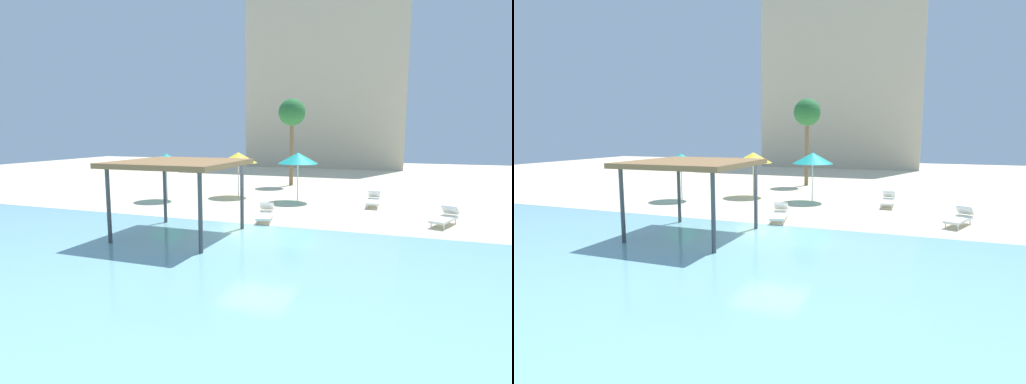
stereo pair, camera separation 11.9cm
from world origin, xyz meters
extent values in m
plane|color=beige|center=(0.00, 0.00, 0.00)|extent=(80.00, 80.00, 0.00)
cube|color=#7AB7C1|center=(0.00, -5.25, 0.02)|extent=(44.00, 13.50, 0.04)
cylinder|color=#42474C|center=(-4.27, 0.60, 1.29)|extent=(0.14, 0.14, 2.58)
cylinder|color=#42474C|center=(-0.83, 0.60, 1.29)|extent=(0.14, 0.14, 2.58)
cylinder|color=#42474C|center=(-4.27, -2.84, 1.29)|extent=(0.14, 0.14, 2.58)
cylinder|color=#42474C|center=(-0.83, -2.84, 1.29)|extent=(0.14, 0.14, 2.58)
cube|color=olive|center=(-2.55, -1.12, 2.67)|extent=(4.14, 4.14, 0.18)
cylinder|color=silver|center=(-4.17, 8.36, 1.00)|extent=(0.06, 0.06, 2.00)
cone|color=yellow|center=(-4.17, 8.36, 2.31)|extent=(2.23, 2.23, 0.61)
cylinder|color=silver|center=(-7.45, 5.79, 1.02)|extent=(0.06, 0.06, 2.04)
cone|color=teal|center=(-7.45, 5.79, 2.32)|extent=(2.05, 2.05, 0.56)
cylinder|color=silver|center=(-0.46, 7.88, 1.04)|extent=(0.06, 0.06, 2.08)
cone|color=teal|center=(-0.46, 7.88, 2.38)|extent=(2.20, 2.20, 0.61)
cylinder|color=white|center=(6.55, 3.25, 0.11)|extent=(0.05, 0.05, 0.22)
cylinder|color=white|center=(6.11, 3.43, 0.11)|extent=(0.05, 0.05, 0.22)
cylinder|color=white|center=(7.11, 4.58, 0.11)|extent=(0.05, 0.05, 0.22)
cylinder|color=white|center=(6.67, 4.76, 0.11)|extent=(0.05, 0.05, 0.22)
cube|color=white|center=(6.61, 4.00, 0.27)|extent=(1.25, 1.89, 0.10)
cube|color=white|center=(6.90, 4.69, 0.55)|extent=(0.75, 0.70, 0.40)
cylinder|color=white|center=(-0.06, 1.63, 0.11)|extent=(0.05, 0.05, 0.22)
cylinder|color=white|center=(-0.53, 1.52, 0.11)|extent=(0.05, 0.05, 0.22)
cylinder|color=white|center=(-0.37, 3.03, 0.11)|extent=(0.05, 0.05, 0.22)
cylinder|color=white|center=(-0.84, 2.93, 0.11)|extent=(0.05, 0.05, 0.22)
cube|color=white|center=(-0.45, 2.28, 0.27)|extent=(0.98, 1.89, 0.10)
cube|color=white|center=(-0.61, 3.00, 0.55)|extent=(0.70, 0.63, 0.40)
cylinder|color=white|center=(3.84, 6.81, 0.11)|extent=(0.05, 0.05, 0.22)
cylinder|color=white|center=(3.36, 6.80, 0.11)|extent=(0.05, 0.05, 0.22)
cylinder|color=white|center=(3.83, 8.25, 0.11)|extent=(0.05, 0.05, 0.22)
cylinder|color=white|center=(3.35, 8.24, 0.11)|extent=(0.05, 0.05, 0.22)
cube|color=white|center=(3.60, 7.53, 0.27)|extent=(0.61, 1.80, 0.10)
cube|color=white|center=(3.59, 8.27, 0.55)|extent=(0.60, 0.51, 0.40)
cylinder|color=brown|center=(-2.58, 14.43, 2.42)|extent=(0.28, 0.28, 4.83)
sphere|color=#286B33|center=(-2.58, 14.43, 5.18)|extent=(1.90, 1.90, 1.90)
cube|color=beige|center=(-3.39, 33.83, 9.96)|extent=(16.74, 9.62, 19.92)
camera|label=1|loc=(4.96, -13.81, 3.75)|focal=28.64mm
camera|label=2|loc=(5.07, -13.77, 3.75)|focal=28.64mm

